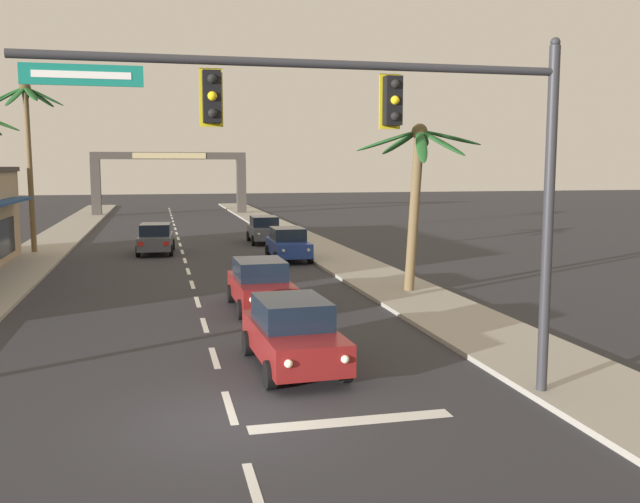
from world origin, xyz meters
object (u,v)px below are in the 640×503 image
object	(u,v)px
sedan_parked_nearest_kerb	(288,244)
sedan_lead_at_stop_bar	(293,333)
palm_right_second	(417,173)
traffic_signal_mast	(403,142)
sedan_parked_mid_kerb	(264,229)
sedan_oncoming_far	(156,238)
sedan_third_in_queue	(261,284)
town_gateway_arch	(170,174)
palm_left_third	(27,127)

from	to	relation	value
sedan_parked_nearest_kerb	sedan_lead_at_stop_bar	bearing A→B (deg)	-100.29
sedan_parked_nearest_kerb	palm_right_second	bearing A→B (deg)	-73.74
traffic_signal_mast	sedan_parked_mid_kerb	size ratio (longest dim) A/B	2.31
sedan_lead_at_stop_bar	sedan_oncoming_far	xyz separation A→B (m)	(-3.23, 23.33, 0.00)
sedan_third_in_queue	sedan_parked_mid_kerb	xyz separation A→B (m)	(3.22, 20.24, 0.00)
sedan_lead_at_stop_bar	sedan_parked_mid_kerb	size ratio (longest dim) A/B	1.01
sedan_parked_nearest_kerb	town_gateway_arch	bearing A→B (deg)	98.38
traffic_signal_mast	sedan_lead_at_stop_bar	world-z (taller)	traffic_signal_mast
sedan_third_in_queue	sedan_parked_nearest_kerb	bearing A→B (deg)	75.00
sedan_parked_mid_kerb	palm_right_second	xyz separation A→B (m)	(2.99, -18.71, 3.73)
traffic_signal_mast	town_gateway_arch	distance (m)	57.83
traffic_signal_mast	sedan_lead_at_stop_bar	size ratio (longest dim) A/B	2.29
sedan_lead_at_stop_bar	sedan_parked_mid_kerb	bearing A→B (deg)	82.75
traffic_signal_mast	sedan_parked_mid_kerb	bearing A→B (deg)	86.40
sedan_parked_nearest_kerb	sedan_parked_mid_kerb	distance (m)	8.35
sedan_parked_mid_kerb	palm_left_third	size ratio (longest dim) A/B	0.48
sedan_oncoming_far	town_gateway_arch	size ratio (longest dim) A/B	0.30
traffic_signal_mast	town_gateway_arch	xyz separation A→B (m)	(-3.33, 57.72, -1.24)
sedan_lead_at_stop_bar	town_gateway_arch	size ratio (longest dim) A/B	0.30
sedan_parked_mid_kerb	palm_right_second	bearing A→B (deg)	-80.92
sedan_third_in_queue	traffic_signal_mast	bearing A→B (deg)	-82.88
traffic_signal_mast	sedan_oncoming_far	bearing A→B (deg)	100.18
sedan_oncoming_far	sedan_parked_mid_kerb	size ratio (longest dim) A/B	1.01
traffic_signal_mast	sedan_parked_nearest_kerb	distance (m)	22.76
palm_left_third	palm_right_second	world-z (taller)	palm_left_third
sedan_oncoming_far	sedan_parked_nearest_kerb	distance (m)	7.98
sedan_oncoming_far	palm_right_second	size ratio (longest dim) A/B	0.70
town_gateway_arch	sedan_third_in_queue	bearing A→B (deg)	-87.53
palm_left_third	sedan_third_in_queue	bearing A→B (deg)	-60.00
sedan_lead_at_stop_bar	palm_left_third	bearing A→B (deg)	111.85
sedan_parked_nearest_kerb	palm_right_second	distance (m)	11.42
sedan_lead_at_stop_bar	sedan_parked_nearest_kerb	bearing A→B (deg)	79.71
traffic_signal_mast	sedan_oncoming_far	world-z (taller)	traffic_signal_mast
town_gateway_arch	palm_left_third	bearing A→B (deg)	-105.11
traffic_signal_mast	sedan_oncoming_far	xyz separation A→B (m)	(-4.78, 26.62, -4.45)
palm_right_second	town_gateway_arch	distance (m)	46.57
sedan_parked_mid_kerb	sedan_lead_at_stop_bar	bearing A→B (deg)	-97.25
traffic_signal_mast	sedan_parked_nearest_kerb	bearing A→B (deg)	85.14
palm_left_third	palm_right_second	distance (m)	22.95
sedan_lead_at_stop_bar	palm_right_second	bearing A→B (deg)	53.06
sedan_lead_at_stop_bar	sedan_third_in_queue	xyz separation A→B (m)	(0.25, 7.06, 0.00)
sedan_lead_at_stop_bar	palm_right_second	xyz separation A→B (m)	(6.46, 8.59, 3.73)
sedan_third_in_queue	sedan_oncoming_far	size ratio (longest dim) A/B	0.99
sedan_lead_at_stop_bar	palm_right_second	size ratio (longest dim) A/B	0.70
sedan_third_in_queue	town_gateway_arch	bearing A→B (deg)	92.47
sedan_oncoming_far	sedan_third_in_queue	bearing A→B (deg)	-77.90
sedan_parked_nearest_kerb	traffic_signal_mast	bearing A→B (deg)	-94.86
sedan_parked_nearest_kerb	sedan_third_in_queue	bearing A→B (deg)	-105.00
sedan_lead_at_stop_bar	sedan_parked_nearest_kerb	distance (m)	19.27
sedan_lead_at_stop_bar	palm_left_third	xyz separation A→B (m)	(-9.85, 24.56, 6.07)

